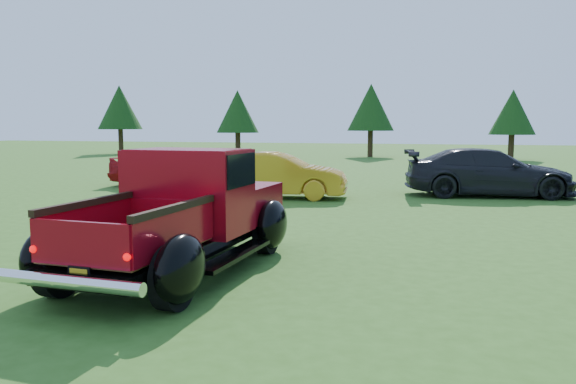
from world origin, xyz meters
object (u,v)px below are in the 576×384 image
object	(u,v)px
pickup_truck	(190,211)
show_car_yellow	(278,175)
tree_far_west	(120,108)
tree_mid_right	(513,112)
tree_mid_left	(371,107)
tree_west	(238,112)
show_car_grey	(488,172)
show_car_red	(170,166)

from	to	relation	value
pickup_truck	show_car_yellow	bearing A→B (deg)	100.11
tree_far_west	tree_mid_right	world-z (taller)	tree_far_west
show_car_yellow	tree_mid_left	bearing A→B (deg)	-6.04
tree_west	pickup_truck	size ratio (longest dim) A/B	0.94
tree_far_west	show_car_yellow	xyz separation A→B (m)	(19.44, -22.00, -2.84)
tree_far_west	tree_west	distance (m)	10.06
tree_far_west	tree_west	size ratio (longest dim) A/B	1.13
tree_far_west	pickup_truck	size ratio (longest dim) A/B	1.06
tree_west	show_car_grey	bearing A→B (deg)	-50.47
tree_far_west	pickup_truck	world-z (taller)	tree_far_west
tree_west	show_car_yellow	bearing A→B (deg)	-65.79
tree_far_west	show_car_yellow	bearing A→B (deg)	-48.53
tree_far_west	tree_mid_left	size ratio (longest dim) A/B	1.04
tree_mid_right	tree_far_west	bearing A→B (deg)	180.00
tree_mid_left	show_car_yellow	world-z (taller)	tree_mid_left
show_car_red	tree_mid_right	bearing A→B (deg)	-35.91
tree_far_west	tree_mid_right	xyz separation A→B (m)	(28.00, -0.00, -0.55)
tree_west	tree_mid_right	bearing A→B (deg)	3.18
tree_mid_right	show_car_grey	world-z (taller)	tree_mid_right
tree_far_west	pickup_truck	distance (m)	36.66
pickup_truck	show_car_red	world-z (taller)	pickup_truck
tree_mid_left	pickup_truck	world-z (taller)	tree_mid_left
show_car_grey	tree_west	bearing A→B (deg)	30.86
tree_west	show_car_yellow	world-z (taller)	tree_west
tree_west	show_car_red	bearing A→B (deg)	-75.68
tree_mid_left	pickup_truck	size ratio (longest dim) A/B	1.02
pickup_truck	show_car_grey	bearing A→B (deg)	66.94
tree_mid_right	show_car_red	size ratio (longest dim) A/B	1.04
pickup_truck	show_car_grey	xyz separation A→B (m)	(4.91, 10.43, -0.12)
tree_mid_left	show_car_red	xyz separation A→B (m)	(-4.13, -21.10, -2.66)
tree_far_west	show_car_red	xyz separation A→B (m)	(14.87, -20.10, -2.80)
tree_west	show_car_grey	distance (m)	24.47
show_car_yellow	show_car_grey	bearing A→B (deg)	-77.01
pickup_truck	show_car_grey	size ratio (longest dim) A/B	0.98
pickup_truck	show_car_yellow	distance (m)	8.29
tree_far_west	show_car_red	bearing A→B (deg)	-53.49
tree_mid_left	tree_far_west	bearing A→B (deg)	-176.99
tree_mid_left	pickup_truck	distance (m)	31.35
tree_far_west	show_car_red	distance (m)	25.16
pickup_truck	show_car_yellow	xyz separation A→B (m)	(-1.15, 8.21, -0.17)
tree_mid_right	show_car_red	distance (m)	24.11
tree_mid_left	tree_mid_right	xyz separation A→B (m)	(9.00, -1.00, -0.41)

